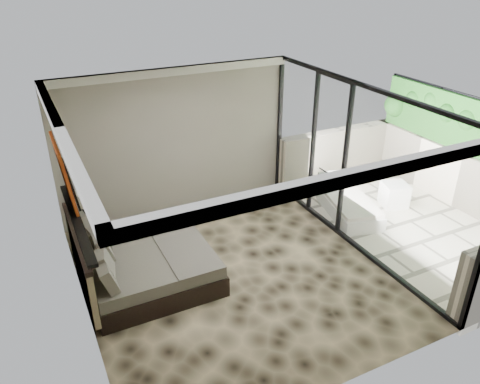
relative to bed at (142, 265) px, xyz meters
name	(u,v)px	position (x,y,z in m)	size (l,w,h in m)	color
floor	(234,274)	(1.34, -0.44, -0.32)	(5.00, 5.00, 0.00)	black
ceiling	(232,104)	(1.34, -0.44, 2.47)	(4.50, 5.00, 0.02)	silver
back_wall	(176,142)	(1.34, 2.05, 1.08)	(4.50, 0.02, 2.80)	gray
left_wall	(74,232)	(-0.90, -0.44, 1.08)	(0.02, 5.00, 2.80)	gray
glass_wall	(356,169)	(3.59, -0.44, 1.08)	(0.08, 5.00, 2.80)	white
terrace_slab	(410,224)	(5.09, -0.44, -0.38)	(3.00, 5.00, 0.12)	beige
parapet_far	(466,182)	(6.44, -0.44, 0.23)	(0.30, 5.00, 1.10)	beige
foliage_hedge	(479,129)	(6.44, -0.44, 1.33)	(0.36, 4.60, 1.10)	#276920
picture_ledge	(77,221)	(-0.84, -0.34, 1.18)	(0.12, 2.20, 0.05)	black
bed	(142,265)	(0.00, 0.00, 0.00)	(1.96, 1.90, 1.08)	black
nightstand	(91,240)	(-0.56, 1.20, -0.09)	(0.46, 0.46, 0.46)	black
table_lamp	(86,204)	(-0.54, 1.24, 0.59)	(0.34, 0.34, 0.61)	black
abstract_canvas	(64,173)	(-0.86, 0.17, 1.65)	(0.04, 0.90, 0.90)	#A1160D
framed_print	(71,184)	(-0.80, 0.10, 1.50)	(0.03, 0.50, 0.60)	black
ottoman	(394,195)	(5.24, 0.21, -0.08)	(0.47, 0.47, 0.47)	white
lounger	(348,205)	(4.20, 0.35, -0.13)	(1.12, 1.69, 0.61)	silver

